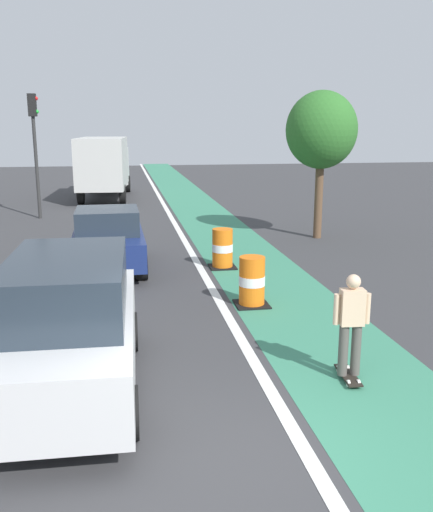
{
  "coord_description": "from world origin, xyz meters",
  "views": [
    {
      "loc": [
        -1.18,
        -5.67,
        3.86
      ],
      "look_at": [
        0.8,
        5.88,
        1.1
      ],
      "focal_mm": 39.14,
      "sensor_mm": 36.0,
      "label": 1
    }
  ],
  "objects_px": {
    "traffic_barrel_front": "(252,282)",
    "parked_suv_nearest": "(70,325)",
    "traffic_barrel_mid": "(222,249)",
    "delivery_truck_down_block": "(104,164)",
    "street_tree_sidewalk": "(321,131)",
    "skateboarder_on_lane": "(351,324)",
    "traffic_light_corner": "(34,134)",
    "parked_sedan_second": "(108,240)"
  },
  "relations": [
    {
      "from": "traffic_barrel_mid",
      "to": "street_tree_sidewalk",
      "type": "height_order",
      "value": "street_tree_sidewalk"
    },
    {
      "from": "traffic_barrel_front",
      "to": "traffic_light_corner",
      "type": "relative_size",
      "value": 0.21
    },
    {
      "from": "traffic_barrel_mid",
      "to": "delivery_truck_down_block",
      "type": "bearing_deg",
      "value": 102.47
    },
    {
      "from": "parked_sedan_second",
      "to": "traffic_barrel_front",
      "type": "height_order",
      "value": "parked_sedan_second"
    },
    {
      "from": "parked_sedan_second",
      "to": "traffic_barrel_front",
      "type": "distance_m",
      "value": 4.86
    },
    {
      "from": "parked_suv_nearest",
      "to": "traffic_barrel_mid",
      "type": "distance_m",
      "value": 7.73
    },
    {
      "from": "parked_suv_nearest",
      "to": "delivery_truck_down_block",
      "type": "xyz_separation_m",
      "value": [
        -0.0,
        22.73,
        0.81
      ]
    },
    {
      "from": "traffic_barrel_mid",
      "to": "street_tree_sidewalk",
      "type": "xyz_separation_m",
      "value": [
        4.04,
        3.59,
        3.14
      ]
    },
    {
      "from": "skateboarder_on_lane",
      "to": "parked_suv_nearest",
      "type": "xyz_separation_m",
      "value": [
        -4.18,
        0.34,
        0.12
      ]
    },
    {
      "from": "parked_sedan_second",
      "to": "delivery_truck_down_block",
      "type": "bearing_deg",
      "value": 91.55
    },
    {
      "from": "skateboarder_on_lane",
      "to": "street_tree_sidewalk",
      "type": "bearing_deg",
      "value": 72.7
    },
    {
      "from": "parked_suv_nearest",
      "to": "street_tree_sidewalk",
      "type": "xyz_separation_m",
      "value": [
        7.54,
        10.46,
        2.63
      ]
    },
    {
      "from": "parked_sedan_second",
      "to": "traffic_light_corner",
      "type": "bearing_deg",
      "value": 108.1
    },
    {
      "from": "delivery_truck_down_block",
      "to": "traffic_barrel_front",
      "type": "bearing_deg",
      "value": -79.56
    },
    {
      "from": "parked_suv_nearest",
      "to": "traffic_barrel_front",
      "type": "bearing_deg",
      "value": 44.55
    },
    {
      "from": "traffic_barrel_mid",
      "to": "delivery_truck_down_block",
      "type": "distance_m",
      "value": 16.3
    },
    {
      "from": "traffic_barrel_front",
      "to": "street_tree_sidewalk",
      "type": "xyz_separation_m",
      "value": [
        4.0,
        6.97,
        3.14
      ]
    },
    {
      "from": "traffic_barrel_front",
      "to": "street_tree_sidewalk",
      "type": "relative_size",
      "value": 0.22
    },
    {
      "from": "skateboarder_on_lane",
      "to": "street_tree_sidewalk",
      "type": "height_order",
      "value": "street_tree_sidewalk"
    },
    {
      "from": "traffic_barrel_front",
      "to": "traffic_barrel_mid",
      "type": "distance_m",
      "value": 3.38
    },
    {
      "from": "traffic_barrel_mid",
      "to": "traffic_light_corner",
      "type": "bearing_deg",
      "value": 122.51
    },
    {
      "from": "parked_suv_nearest",
      "to": "traffic_light_corner",
      "type": "relative_size",
      "value": 0.91
    },
    {
      "from": "traffic_barrel_front",
      "to": "parked_suv_nearest",
      "type": "bearing_deg",
      "value": -135.45
    },
    {
      "from": "traffic_barrel_front",
      "to": "delivery_truck_down_block",
      "type": "xyz_separation_m",
      "value": [
        -3.54,
        19.24,
        1.31
      ]
    },
    {
      "from": "skateboarder_on_lane",
      "to": "parked_sedan_second",
      "type": "relative_size",
      "value": 0.41
    },
    {
      "from": "delivery_truck_down_block",
      "to": "traffic_light_corner",
      "type": "relative_size",
      "value": 1.52
    },
    {
      "from": "skateboarder_on_lane",
      "to": "traffic_light_corner",
      "type": "height_order",
      "value": "traffic_light_corner"
    },
    {
      "from": "traffic_light_corner",
      "to": "street_tree_sidewalk",
      "type": "bearing_deg",
      "value": -30.59
    },
    {
      "from": "traffic_barrel_mid",
      "to": "traffic_light_corner",
      "type": "distance_m",
      "value": 11.76
    },
    {
      "from": "parked_suv_nearest",
      "to": "traffic_barrel_front",
      "type": "xyz_separation_m",
      "value": [
        3.54,
        3.49,
        -0.5
      ]
    },
    {
      "from": "traffic_light_corner",
      "to": "parked_sedan_second",
      "type": "bearing_deg",
      "value": -71.9
    },
    {
      "from": "parked_suv_nearest",
      "to": "delivery_truck_down_block",
      "type": "relative_size",
      "value": 0.6
    },
    {
      "from": "skateboarder_on_lane",
      "to": "delivery_truck_down_block",
      "type": "distance_m",
      "value": 23.46
    },
    {
      "from": "skateboarder_on_lane",
      "to": "traffic_barrel_mid",
      "type": "height_order",
      "value": "skateboarder_on_lane"
    },
    {
      "from": "parked_sedan_second",
      "to": "street_tree_sidewalk",
      "type": "height_order",
      "value": "street_tree_sidewalk"
    },
    {
      "from": "parked_sedan_second",
      "to": "traffic_barrel_mid",
      "type": "relative_size",
      "value": 3.78
    },
    {
      "from": "traffic_barrel_front",
      "to": "delivery_truck_down_block",
      "type": "distance_m",
      "value": 19.61
    },
    {
      "from": "parked_sedan_second",
      "to": "traffic_barrel_mid",
      "type": "distance_m",
      "value": 3.12
    },
    {
      "from": "delivery_truck_down_block",
      "to": "traffic_light_corner",
      "type": "xyz_separation_m",
      "value": [
        -2.61,
        -6.27,
        1.65
      ]
    },
    {
      "from": "parked_sedan_second",
      "to": "street_tree_sidewalk",
      "type": "bearing_deg",
      "value": 24.6
    },
    {
      "from": "street_tree_sidewalk",
      "to": "parked_suv_nearest",
      "type": "bearing_deg",
      "value": -125.81
    },
    {
      "from": "delivery_truck_down_block",
      "to": "street_tree_sidewalk",
      "type": "bearing_deg",
      "value": -58.42
    }
  ]
}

